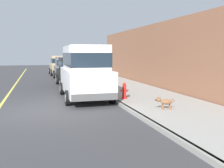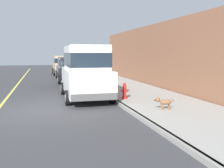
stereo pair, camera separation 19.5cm
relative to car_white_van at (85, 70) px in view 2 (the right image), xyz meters
The scene contains 10 objects.
ground_plane 3.46m from the car_white_van, 131.33° to the right, with size 80.00×80.00×0.00m, color #38383A.
curb 2.94m from the car_white_van, 64.89° to the right, with size 0.16×64.00×0.14m, color gray.
sidewalk 3.98m from the car_white_van, 39.19° to the right, with size 3.60×64.00×0.14m, color #99968E.
car_white_van is the anchor object (origin of this frame).
car_black_hatchback 5.25m from the car_white_van, 89.21° to the left, with size 2.05×3.86×1.88m.
car_grey_hatchback 9.69m from the car_white_van, 89.24° to the left, with size 2.01×3.83×1.88m.
car_tan_sedan 14.76m from the car_white_van, 89.89° to the left, with size 2.08×4.62×1.92m.
dog_brown 4.58m from the car_white_van, 60.03° to the right, with size 0.75×0.28×0.49m.
fire_hydrant 2.24m from the car_white_van, 40.25° to the right, with size 0.34×0.24×0.72m.
building_facade 6.20m from the car_white_van, 35.69° to the left, with size 0.50×20.00×3.98m, color #8C5B42.
Camera 2 is at (0.12, -9.87, 2.16)m, focal length 41.41 mm.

